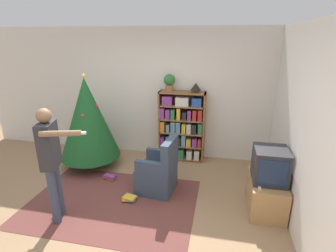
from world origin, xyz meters
name	(u,v)px	position (x,y,z in m)	size (l,w,h in m)	color
ground_plane	(124,217)	(0.00, 0.00, 0.00)	(14.00, 14.00, 0.00)	#9E7A56
wall_back	(160,94)	(0.00, 2.25, 1.30)	(8.00, 0.10, 2.60)	silver
wall_right	(316,144)	(2.27, 0.00, 1.30)	(0.10, 8.00, 2.60)	silver
area_rug	(112,202)	(-0.30, 0.28, 0.00)	(2.52, 1.77, 0.01)	brown
bookshelf	(181,127)	(0.48, 2.02, 0.69)	(0.91, 0.30, 1.40)	brown
tv_stand	(266,195)	(1.95, 0.60, 0.24)	(0.48, 0.78, 0.48)	tan
television	(270,165)	(1.95, 0.59, 0.72)	(0.45, 0.49, 0.47)	#28282D
game_remote	(259,187)	(1.81, 0.36, 0.49)	(0.04, 0.12, 0.02)	white
christmas_tree	(88,119)	(-1.17, 1.35, 0.97)	(1.11, 1.11, 1.79)	#4C3323
armchair	(159,173)	(0.32, 0.76, 0.32)	(0.62, 0.61, 0.92)	#334256
standing_person	(51,157)	(-0.87, -0.20, 0.94)	(0.70, 0.45, 1.58)	#38425B
potted_plant	(169,81)	(0.24, 2.03, 1.59)	(0.22, 0.22, 0.33)	#935B38
table_lamp	(196,87)	(0.74, 2.03, 1.50)	(0.20, 0.20, 0.18)	#473828
book_pile_near_tree	(110,177)	(-0.62, 0.92, 0.04)	(0.25, 0.16, 0.08)	gold
book_pile_by_chair	(130,199)	(-0.05, 0.38, 0.04)	(0.24, 0.20, 0.08)	#284C93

